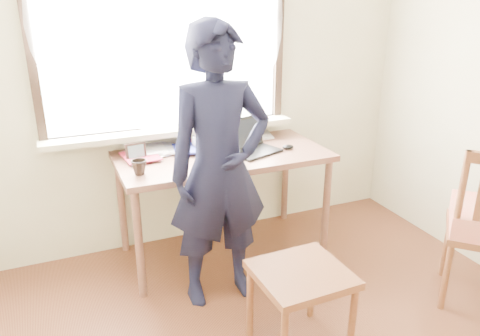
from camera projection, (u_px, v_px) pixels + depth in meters
name	position (u px, v px, depth m)	size (l,w,h in m)	color
room_shell	(328.00, 62.00, 1.78)	(3.52, 4.02, 2.61)	beige
desk	(223.00, 164.00, 3.37)	(1.50, 0.75, 0.80)	brown
laptop	(250.00, 144.00, 3.37)	(0.41, 0.37, 0.23)	black
mug_white	(201.00, 142.00, 3.41)	(0.13, 0.13, 0.10)	white
mug_dark	(139.00, 167.00, 2.95)	(0.10, 0.10, 0.09)	black
mouse	(288.00, 147.00, 3.42)	(0.09, 0.06, 0.03)	black
desk_clutter	(180.00, 146.00, 3.45)	(0.80, 0.49, 0.03)	white
book_a	(152.00, 152.00, 3.32)	(0.20, 0.27, 0.03)	white
book_b	(250.00, 136.00, 3.72)	(0.17, 0.23, 0.02)	white
picture_frame	(136.00, 152.00, 3.19)	(0.14, 0.03, 0.11)	black
work_chair	(301.00, 283.00, 2.52)	(0.49, 0.47, 0.49)	brown
person	(220.00, 169.00, 2.82)	(0.64, 0.42, 1.76)	black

